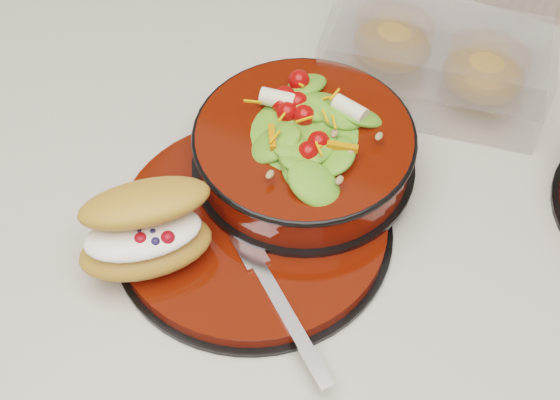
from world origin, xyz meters
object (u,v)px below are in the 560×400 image
at_px(fork, 278,299).
at_px(pastry_box, 439,50).
at_px(dinner_plate, 253,226).
at_px(salad_bowl, 304,142).
at_px(croissant, 147,230).

xyz_separation_m(fork, pastry_box, (0.02, 0.36, 0.02)).
bearing_deg(fork, dinner_plate, 78.65).
xyz_separation_m(salad_bowl, croissant, (-0.08, -0.16, 0.00)).
bearing_deg(croissant, dinner_plate, 5.97).
bearing_deg(croissant, salad_bowl, 20.71).
height_order(salad_bowl, croissant, salad_bowl).
relative_size(croissant, pastry_box, 0.55).
height_order(croissant, fork, croissant).
height_order(salad_bowl, pastry_box, salad_bowl).
distance_m(croissant, fork, 0.13).
relative_size(dinner_plate, salad_bowl, 1.21).
height_order(croissant, pastry_box, same).
bearing_deg(salad_bowl, dinner_plate, -98.34).
bearing_deg(dinner_plate, salad_bowl, 81.66).
bearing_deg(fork, pastry_box, 33.21).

